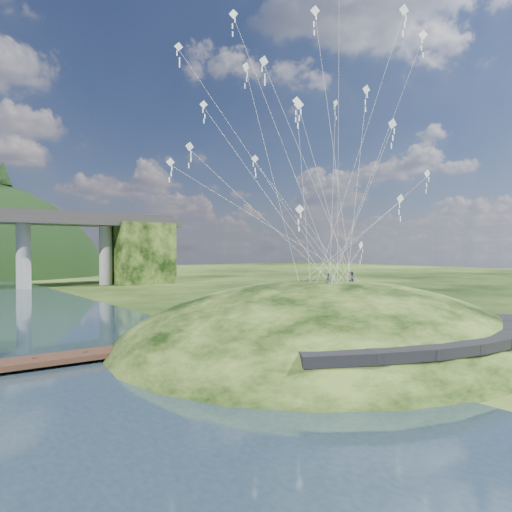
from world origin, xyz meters
TOP-DOWN VIEW (x-y plane):
  - ground at (0.00, 0.00)m, footprint 320.00×320.00m
  - grass_hill at (8.00, 2.00)m, footprint 36.00×32.00m
  - footpath at (7.46, -9.74)m, footprint 22.29×5.84m
  - wooden_dock at (-9.48, 7.42)m, footprint 14.60×3.28m
  - kite_flyers at (8.97, 0.78)m, footprint 3.68×0.81m
  - kite_swarm at (7.66, 2.66)m, footprint 19.43×16.12m

SIDE VIEW (x-z plane):
  - grass_hill at x=8.00m, z-range -8.00..5.00m
  - ground at x=0.00m, z-range 0.00..0.00m
  - wooden_dock at x=-9.48m, z-range -0.06..0.97m
  - footpath at x=7.46m, z-range 1.67..2.50m
  - kite_flyers at x=8.97m, z-range 4.95..6.52m
  - kite_swarm at x=7.66m, z-range 9.14..30.13m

